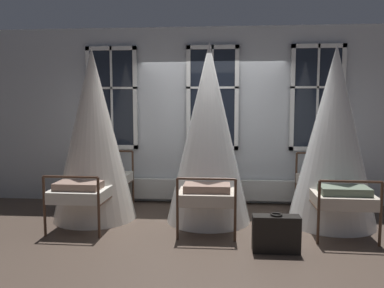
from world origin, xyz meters
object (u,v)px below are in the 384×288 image
(suitcase_dark, at_px, (276,234))
(cot_second, at_px, (209,136))
(cot_first, at_px, (94,137))
(cot_third, at_px, (334,139))

(suitcase_dark, bearing_deg, cot_second, 124.86)
(cot_first, xyz_separation_m, cot_second, (1.76, 0.01, 0.03))
(cot_second, relative_size, suitcase_dark, 4.74)
(cot_first, distance_m, cot_second, 1.76)
(cot_third, xyz_separation_m, suitcase_dark, (-0.96, -1.18, -1.04))
(cot_second, xyz_separation_m, cot_third, (1.81, -0.03, -0.02))
(cot_third, bearing_deg, cot_first, 91.39)
(cot_first, relative_size, suitcase_dark, 4.65)
(cot_first, xyz_separation_m, suitcase_dark, (2.61, -1.20, -1.03))
(cot_second, bearing_deg, cot_first, 90.13)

